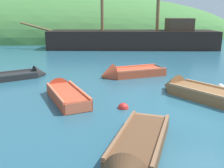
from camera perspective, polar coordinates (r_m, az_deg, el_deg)
name	(u,v)px	position (r m, az deg, el deg)	size (l,w,h in m)	color
ground_plane	(205,107)	(9.56, 19.56, -4.65)	(120.00, 120.00, 0.00)	#285B70
shore_hill	(68,37)	(38.23, -9.58, 10.11)	(50.24, 21.16, 11.67)	#477F3D
sailing_ship	(134,42)	(24.60, 4.75, 9.10)	(17.92, 5.98, 11.23)	black
rowboat_outer_left	(21,76)	(13.75, -19.21, 1.56)	(3.15, 2.13, 0.95)	black
rowboat_center	(128,74)	(13.37, 3.50, 2.22)	(3.54, 1.86, 1.14)	#C64C2D
rowboat_portside	(64,94)	(10.08, -10.39, -2.23)	(1.84, 3.50, 0.92)	#C64C2D
rowboat_far	(194,92)	(10.59, 17.41, -1.78)	(2.62, 3.44, 1.09)	brown
rowboat_outer_right	(136,154)	(5.93, 5.20, -15.03)	(2.41, 3.53, 0.98)	brown
buoy_white	(221,87)	(12.35, 22.61, -0.60)	(0.30, 0.30, 0.30)	white
buoy_red	(123,108)	(8.86, 2.46, -5.30)	(0.37, 0.37, 0.37)	red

